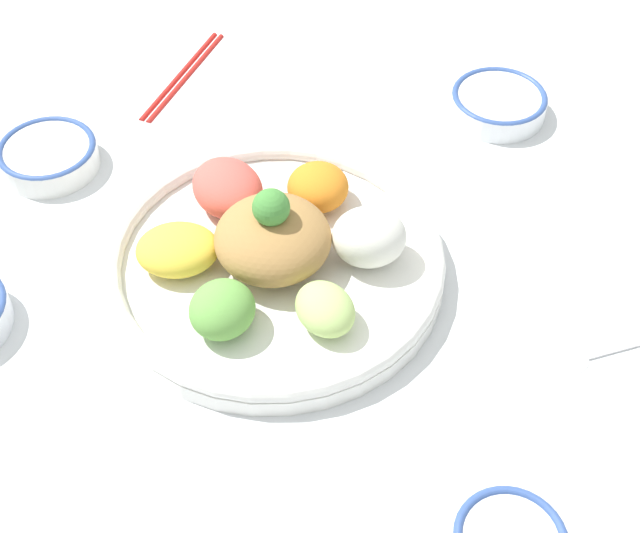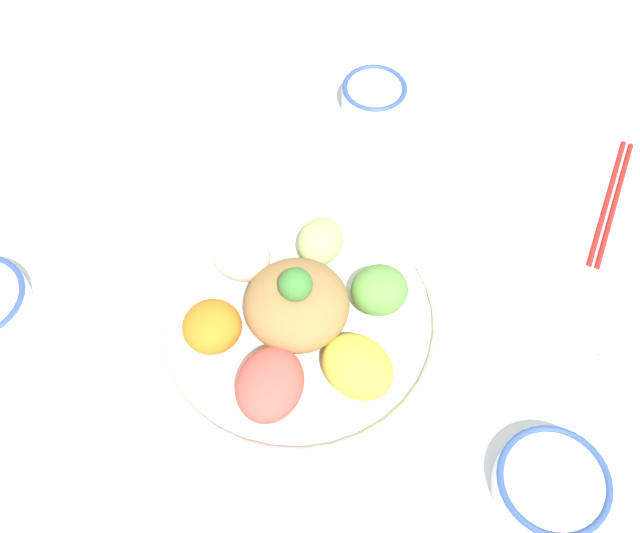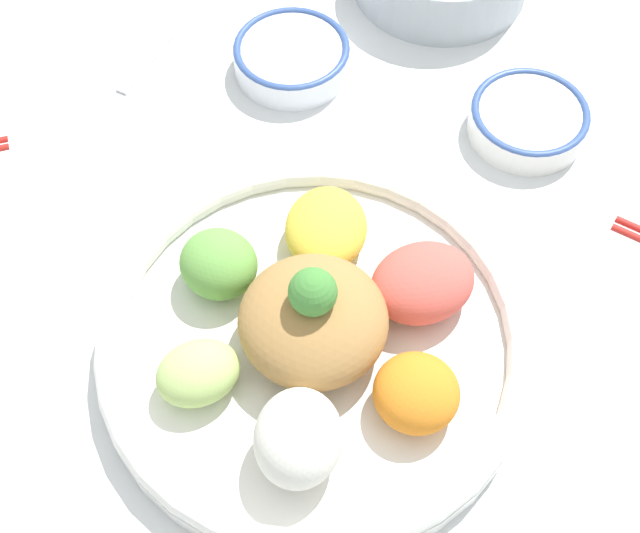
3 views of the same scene
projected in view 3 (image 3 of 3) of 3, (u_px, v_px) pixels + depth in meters
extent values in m
plane|color=white|center=(295.00, 365.00, 0.72)|extent=(2.40, 2.40, 0.00)
cylinder|color=white|center=(314.00, 346.00, 0.72)|extent=(0.35, 0.35, 0.02)
torus|color=white|center=(313.00, 337.00, 0.71)|extent=(0.35, 0.35, 0.02)
ellipsoid|color=#E55B51|center=(423.00, 283.00, 0.71)|extent=(0.09, 0.08, 0.05)
ellipsoid|color=yellow|center=(326.00, 228.00, 0.75)|extent=(0.10, 0.11, 0.04)
ellipsoid|color=#6BAD4C|center=(219.00, 264.00, 0.72)|extent=(0.09, 0.09, 0.05)
ellipsoid|color=#B7DB7A|center=(198.00, 372.00, 0.68)|extent=(0.07, 0.06, 0.04)
ellipsoid|color=white|center=(298.00, 438.00, 0.64)|extent=(0.09, 0.10, 0.06)
ellipsoid|color=orange|center=(416.00, 393.00, 0.66)|extent=(0.09, 0.09, 0.05)
ellipsoid|color=#AD7F47|center=(313.00, 321.00, 0.69)|extent=(0.12, 0.12, 0.06)
sphere|color=#478E3D|center=(313.00, 292.00, 0.65)|extent=(0.04, 0.04, 0.04)
cylinder|color=white|center=(528.00, 121.00, 0.85)|extent=(0.11, 0.11, 0.03)
torus|color=#38569E|center=(531.00, 112.00, 0.84)|extent=(0.11, 0.11, 0.01)
cylinder|color=#5B3319|center=(530.00, 114.00, 0.84)|extent=(0.09, 0.09, 0.00)
cylinder|color=white|center=(292.00, 59.00, 0.89)|extent=(0.12, 0.12, 0.03)
torus|color=#38569E|center=(291.00, 49.00, 0.88)|extent=(0.12, 0.12, 0.01)
cylinder|color=#5B3319|center=(292.00, 51.00, 0.88)|extent=(0.10, 0.10, 0.00)
cube|color=silver|center=(145.00, 62.00, 0.90)|extent=(0.07, 0.07, 0.01)
ellipsoid|color=silver|center=(177.00, 23.00, 0.93)|extent=(0.05, 0.05, 0.01)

